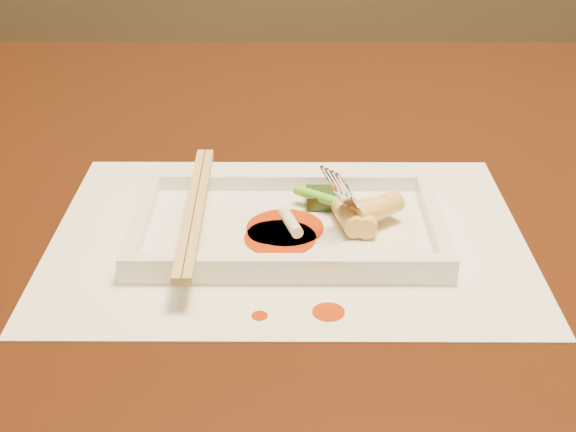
{
  "coord_description": "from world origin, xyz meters",
  "views": [
    {
      "loc": [
        -0.08,
        -0.74,
        1.09
      ],
      "look_at": [
        -0.08,
        -0.15,
        0.77
      ],
      "focal_mm": 50.0,
      "sensor_mm": 36.0,
      "label": 1
    }
  ],
  "objects_px": {
    "placemat": "(288,235)",
    "chopstick_a": "(190,208)",
    "plate_base": "(288,230)",
    "table": "(365,251)",
    "fork": "(373,138)"
  },
  "relations": [
    {
      "from": "placemat",
      "to": "plate_base",
      "type": "bearing_deg",
      "value": 0.0
    },
    {
      "from": "placemat",
      "to": "fork",
      "type": "xyz_separation_m",
      "value": [
        0.07,
        0.02,
        0.08
      ]
    },
    {
      "from": "plate_base",
      "to": "fork",
      "type": "bearing_deg",
      "value": 14.42
    },
    {
      "from": "placemat",
      "to": "chopstick_a",
      "type": "xyz_separation_m",
      "value": [
        -0.08,
        0.0,
        0.03
      ]
    },
    {
      "from": "table",
      "to": "fork",
      "type": "distance_m",
      "value": 0.23
    },
    {
      "from": "table",
      "to": "placemat",
      "type": "xyz_separation_m",
      "value": [
        -0.08,
        -0.15,
        0.1
      ]
    },
    {
      "from": "table",
      "to": "placemat",
      "type": "distance_m",
      "value": 0.2
    },
    {
      "from": "placemat",
      "to": "chopstick_a",
      "type": "relative_size",
      "value": 1.74
    },
    {
      "from": "table",
      "to": "fork",
      "type": "bearing_deg",
      "value": -95.33
    },
    {
      "from": "placemat",
      "to": "plate_base",
      "type": "xyz_separation_m",
      "value": [
        0.0,
        0.0,
        0.0
      ]
    },
    {
      "from": "placemat",
      "to": "fork",
      "type": "distance_m",
      "value": 0.11
    },
    {
      "from": "plate_base",
      "to": "fork",
      "type": "height_order",
      "value": "fork"
    },
    {
      "from": "plate_base",
      "to": "chopstick_a",
      "type": "height_order",
      "value": "chopstick_a"
    },
    {
      "from": "table",
      "to": "plate_base",
      "type": "xyz_separation_m",
      "value": [
        -0.08,
        -0.15,
        0.11
      ]
    },
    {
      "from": "placemat",
      "to": "chopstick_a",
      "type": "bearing_deg",
      "value": 180.0
    }
  ]
}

